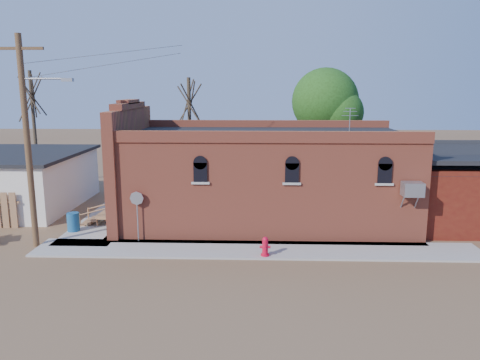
{
  "coord_description": "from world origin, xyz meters",
  "views": [
    {
      "loc": [
        1.41,
        -18.09,
        6.84
      ],
      "look_at": [
        0.66,
        4.31,
        2.4
      ],
      "focal_mm": 35.0,
      "sensor_mm": 36.0,
      "label": 1
    }
  ],
  "objects_px": {
    "brick_bar": "(260,177)",
    "stop_sign": "(137,203)",
    "trash_barrel": "(73,222)",
    "fire_hydrant": "(265,246)",
    "utility_pole": "(28,138)"
  },
  "relations": [
    {
      "from": "brick_bar",
      "to": "stop_sign",
      "type": "bearing_deg",
      "value": -145.92
    },
    {
      "from": "brick_bar",
      "to": "fire_hydrant",
      "type": "distance_m",
      "value": 5.71
    },
    {
      "from": "brick_bar",
      "to": "utility_pole",
      "type": "relative_size",
      "value": 1.82
    },
    {
      "from": "stop_sign",
      "to": "trash_barrel",
      "type": "distance_m",
      "value": 3.97
    },
    {
      "from": "stop_sign",
      "to": "trash_barrel",
      "type": "relative_size",
      "value": 2.57
    },
    {
      "from": "stop_sign",
      "to": "trash_barrel",
      "type": "bearing_deg",
      "value": -178.31
    },
    {
      "from": "brick_bar",
      "to": "utility_pole",
      "type": "bearing_deg",
      "value": -156.31
    },
    {
      "from": "stop_sign",
      "to": "trash_barrel",
      "type": "height_order",
      "value": "stop_sign"
    },
    {
      "from": "utility_pole",
      "to": "fire_hydrant",
      "type": "distance_m",
      "value": 10.91
    },
    {
      "from": "trash_barrel",
      "to": "stop_sign",
      "type": "bearing_deg",
      "value": -21.72
    },
    {
      "from": "utility_pole",
      "to": "stop_sign",
      "type": "xyz_separation_m",
      "value": [
        4.33,
        0.6,
        -2.94
      ]
    },
    {
      "from": "utility_pole",
      "to": "fire_hydrant",
      "type": "bearing_deg",
      "value": -6.27
    },
    {
      "from": "brick_bar",
      "to": "trash_barrel",
      "type": "xyz_separation_m",
      "value": [
        -8.94,
        -2.31,
        -1.82
      ]
    },
    {
      "from": "utility_pole",
      "to": "trash_barrel",
      "type": "xyz_separation_m",
      "value": [
        0.84,
        1.99,
        -4.25
      ]
    },
    {
      "from": "brick_bar",
      "to": "fire_hydrant",
      "type": "height_order",
      "value": "brick_bar"
    }
  ]
}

